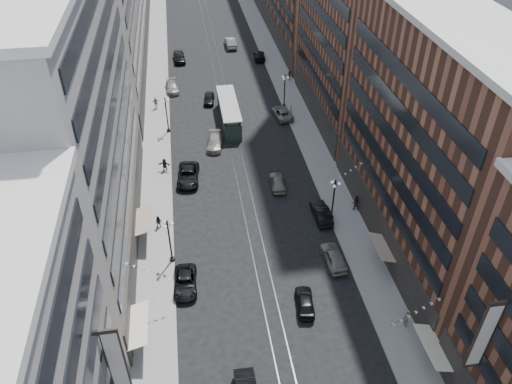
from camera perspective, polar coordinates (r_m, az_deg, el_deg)
ground at (r=80.12m, az=-3.34°, el=9.15°), size 220.00×220.00×0.00m
sidewalk_west at (r=88.92m, az=-11.26°, el=11.54°), size 4.00×180.00×0.15m
sidewalk_east at (r=90.43m, az=3.08°, el=12.66°), size 4.00×180.00×0.15m
rail_west at (r=88.98m, az=-4.50°, el=12.12°), size 0.12×180.00×0.02m
rail_east at (r=89.08m, az=-3.58°, el=12.20°), size 0.12×180.00×0.02m
building_west_mid at (r=50.64m, az=-20.13°, el=6.91°), size 8.00×36.00×28.00m
building_east_mid at (r=51.72m, az=19.34°, el=5.16°), size 8.00×30.00×24.00m
lamppost_sw_far at (r=51.83m, az=-9.86°, el=-5.37°), size 1.03×1.14×5.52m
lamppost_sw_mid at (r=74.07m, az=-10.18°, el=8.82°), size 1.03×1.14×5.52m
lamppost_se_far at (r=56.89m, az=8.84°, el=-0.75°), size 1.03×1.14×5.52m
lamppost_se_mid at (r=79.95m, az=3.28°, el=11.58°), size 1.03×1.14×5.52m
streetcar at (r=76.42m, az=-3.11°, el=8.98°), size 2.66×12.03×3.33m
car_2 at (r=50.72m, az=-8.08°, el=-10.20°), size 2.47×4.97×1.35m
car_4 at (r=53.12m, az=8.89°, el=-7.35°), size 2.07×4.82×1.62m
pedestrian_2 at (r=57.48m, az=-11.07°, el=-3.39°), size 0.85×0.63×1.55m
pedestrian_4 at (r=48.80m, az=16.81°, el=-13.62°), size 0.70×1.21×1.95m
car_7 at (r=64.40m, az=-7.76°, el=1.91°), size 3.21×6.01×1.61m
car_8 at (r=87.42m, az=-9.58°, el=11.74°), size 2.31×5.04×1.43m
car_9 at (r=98.87m, az=-8.78°, el=15.02°), size 2.39×5.29×1.76m
car_10 at (r=58.38m, az=7.47°, el=-2.37°), size 1.75×4.77×1.56m
car_11 at (r=78.19m, az=3.00°, el=9.01°), size 2.95×5.43×1.44m
car_12 at (r=98.84m, az=0.38°, el=15.34°), size 2.47×5.16×1.45m
car_13 at (r=82.85m, az=-5.40°, el=10.59°), size 2.17×4.25×1.39m
car_14 at (r=104.77m, az=-2.93°, el=16.70°), size 2.11×5.48×1.78m
pedestrian_5 at (r=66.47m, az=-10.42°, el=3.09°), size 1.70×0.93×1.76m
pedestrian_6 at (r=81.84m, az=-11.38°, el=9.98°), size 1.22×0.76×1.93m
pedestrian_7 at (r=59.99m, az=11.31°, el=-1.20°), size 1.03×0.71×1.92m
pedestrian_8 at (r=79.05m, az=4.00°, el=9.45°), size 0.64×0.53×1.50m
pedestrian_9 at (r=89.86m, az=3.85°, el=13.13°), size 1.21×0.75×1.75m
car_extra_0 at (r=70.88m, az=-4.77°, el=5.69°), size 2.71×5.25×1.46m
car_extra_1 at (r=48.80m, az=5.61°, el=-12.38°), size 2.17×4.32×1.41m
car_extra_2 at (r=62.79m, az=2.48°, el=1.16°), size 1.99×4.48×1.50m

